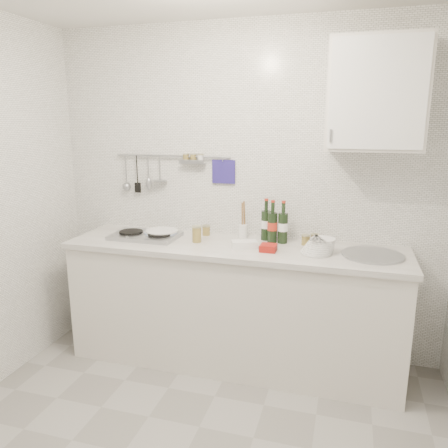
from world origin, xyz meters
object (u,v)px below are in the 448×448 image
(wine_bottles, at_px, (274,221))
(plate_stack_sink, at_px, (319,246))
(wall_cabinet, at_px, (376,95))
(plate_stack_hob, at_px, (160,233))
(utensil_crock, at_px, (243,229))

(wine_bottles, bearing_deg, plate_stack_sink, -30.53)
(wall_cabinet, bearing_deg, plate_stack_hob, -177.65)
(plate_stack_hob, xyz_separation_m, wine_bottles, (0.86, 0.11, 0.13))
(wall_cabinet, bearing_deg, wine_bottles, 175.97)
(wall_cabinet, relative_size, utensil_crock, 2.44)
(wine_bottles, relative_size, utensil_crock, 1.08)
(wine_bottles, distance_m, utensil_crock, 0.26)
(plate_stack_hob, distance_m, wine_bottles, 0.88)
(plate_stack_sink, bearing_deg, utensil_crock, 157.74)
(utensil_crock, bearing_deg, plate_stack_sink, -22.26)
(wall_cabinet, distance_m, wine_bottles, 1.09)
(wall_cabinet, relative_size, plate_stack_hob, 2.56)
(wall_cabinet, xyz_separation_m, plate_stack_sink, (-0.29, -0.16, -0.98))
(plate_stack_hob, height_order, utensil_crock, utensil_crock)
(plate_stack_sink, xyz_separation_m, utensil_crock, (-0.59, 0.24, 0.02))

